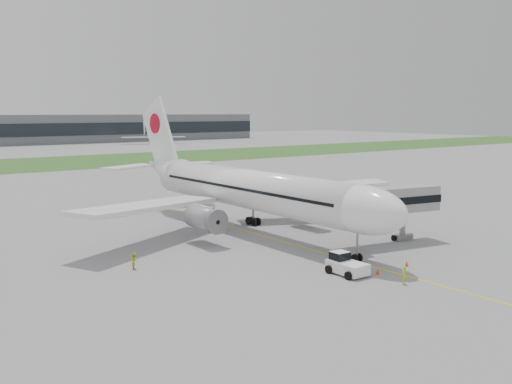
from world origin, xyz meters
TOP-DOWN VIEW (x-y plane):
  - ground at (0.00, 0.00)m, footprint 600.00×600.00m
  - apron_markings at (0.00, -5.00)m, footprint 70.00×70.00m
  - grass_strip at (0.00, 120.00)m, footprint 600.00×50.00m
  - airliner at (0.00, 4.87)m, footprint 48.13×53.95m
  - pushback_tug at (-3.99, -17.21)m, footprint 2.75×3.99m
  - jet_bridge at (8.24, -11.00)m, footprint 14.87×5.68m
  - safety_cone_left at (-1.75, -19.32)m, footprint 0.40×0.40m
  - safety_cone_right at (2.81, -19.11)m, footprint 0.42×0.42m
  - ground_crew_near at (-2.25, -22.71)m, footprint 0.72×0.66m
  - ground_crew_far at (-19.26, -3.39)m, footprint 0.74×0.88m
  - distant_aircraft_right at (84.22, 194.54)m, footprint 37.80×35.76m

SIDE VIEW (x-z plane):
  - ground at x=0.00m, z-range 0.00..0.00m
  - apron_markings at x=0.00m, z-range -0.02..0.02m
  - distant_aircraft_right at x=84.22m, z-range -5.78..5.78m
  - grass_strip at x=0.00m, z-range 0.00..0.02m
  - safety_cone_left at x=-1.75m, z-range 0.00..0.55m
  - safety_cone_right at x=2.81m, z-range 0.00..0.58m
  - ground_crew_far at x=-19.26m, z-range 0.00..1.61m
  - ground_crew_near at x=-2.25m, z-range 0.00..1.65m
  - pushback_tug at x=-3.99m, z-range -0.08..1.93m
  - jet_bridge at x=8.24m, z-range 1.63..8.40m
  - airliner at x=0.00m, z-range -3.28..14.60m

